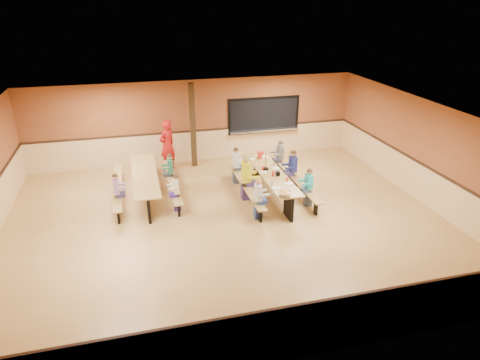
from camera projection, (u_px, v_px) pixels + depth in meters
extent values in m
plane|color=#9E713C|center=(227.00, 222.00, 11.81)|extent=(12.00, 12.00, 0.00)
cube|color=brown|center=(196.00, 121.00, 15.64)|extent=(12.00, 0.04, 3.00)
cube|color=brown|center=(295.00, 289.00, 6.78)|extent=(12.00, 0.04, 3.00)
cube|color=brown|center=(424.00, 152.00, 12.58)|extent=(0.04, 10.00, 3.00)
cube|color=white|center=(225.00, 116.00, 10.60)|extent=(12.00, 10.00, 0.04)
cube|color=black|center=(264.00, 115.00, 16.19)|extent=(2.60, 0.06, 1.20)
cube|color=silver|center=(264.00, 130.00, 16.34)|extent=(2.70, 0.28, 0.06)
cube|color=black|center=(193.00, 126.00, 15.06)|extent=(0.18, 0.18, 3.00)
cube|color=olive|center=(271.00, 173.00, 13.12)|extent=(0.75, 3.60, 0.04)
cube|color=black|center=(289.00, 207.00, 11.89)|extent=(0.08, 0.60, 0.70)
cube|color=black|center=(257.00, 166.00, 14.64)|extent=(0.08, 0.60, 0.70)
cube|color=olive|center=(246.00, 185.00, 13.04)|extent=(0.26, 3.60, 0.04)
cube|color=black|center=(245.00, 191.00, 13.13)|extent=(0.06, 0.18, 0.41)
cube|color=olive|center=(296.00, 179.00, 13.42)|extent=(0.26, 3.60, 0.04)
cube|color=black|center=(296.00, 186.00, 13.51)|extent=(0.06, 0.18, 0.41)
cube|color=olive|center=(145.00, 174.00, 13.04)|extent=(0.75, 3.60, 0.04)
cube|color=black|center=(149.00, 208.00, 11.82)|extent=(0.08, 0.60, 0.70)
cube|color=black|center=(143.00, 167.00, 14.57)|extent=(0.08, 0.60, 0.70)
cube|color=olive|center=(118.00, 186.00, 12.97)|extent=(0.26, 3.60, 0.04)
cube|color=black|center=(119.00, 192.00, 13.06)|extent=(0.06, 0.18, 0.41)
cube|color=olive|center=(172.00, 180.00, 13.35)|extent=(0.26, 3.60, 0.04)
cube|color=black|center=(173.00, 187.00, 13.44)|extent=(0.06, 0.18, 0.41)
imported|color=#B11414|center=(167.00, 145.00, 14.94)|extent=(0.80, 0.76, 1.83)
cylinder|color=red|center=(260.00, 155.00, 14.22)|extent=(0.16, 0.16, 0.22)
cube|color=black|center=(278.00, 173.00, 12.90)|extent=(0.10, 0.14, 0.13)
cylinder|color=yellow|center=(273.00, 173.00, 12.87)|extent=(0.06, 0.06, 0.17)
cylinder|color=#B2140F|center=(273.00, 174.00, 12.83)|extent=(0.06, 0.06, 0.17)
cube|color=black|center=(265.00, 169.00, 13.33)|extent=(0.16, 0.16, 0.06)
cube|color=olive|center=(266.00, 160.00, 13.22)|extent=(0.02, 0.09, 0.50)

